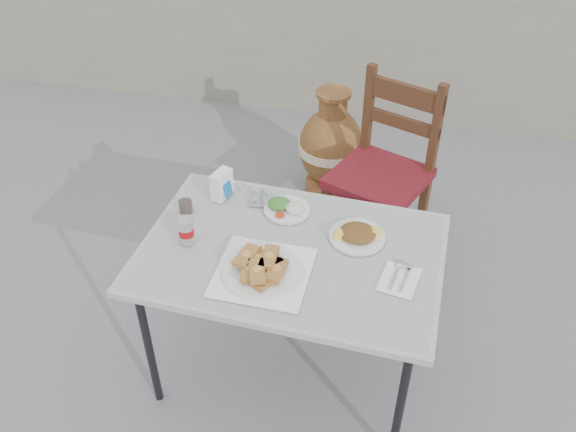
% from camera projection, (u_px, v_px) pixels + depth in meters
% --- Properties ---
extents(ground, '(80.00, 80.00, 0.00)m').
position_uv_depth(ground, '(294.00, 379.00, 2.66)').
color(ground, slate).
rests_on(ground, ground).
extents(cafe_table, '(1.17, 0.82, 0.69)m').
position_uv_depth(cafe_table, '(291.00, 259.00, 2.32)').
color(cafe_table, black).
rests_on(cafe_table, ground).
extents(pide_plate, '(0.34, 0.34, 0.07)m').
position_uv_depth(pide_plate, '(263.00, 266.00, 2.18)').
color(pide_plate, white).
rests_on(pide_plate, cafe_table).
extents(salad_rice_plate, '(0.19, 0.19, 0.05)m').
position_uv_depth(salad_rice_plate, '(287.00, 207.00, 2.47)').
color(salad_rice_plate, white).
rests_on(salad_rice_plate, cafe_table).
extents(salad_chopped_plate, '(0.22, 0.22, 0.05)m').
position_uv_depth(salad_chopped_plate, '(357.00, 234.00, 2.33)').
color(salad_chopped_plate, white).
rests_on(salad_chopped_plate, cafe_table).
extents(soda_can, '(0.06, 0.06, 0.11)m').
position_uv_depth(soda_can, '(186.00, 231.00, 2.30)').
color(soda_can, silver).
rests_on(soda_can, cafe_table).
extents(cola_glass, '(0.06, 0.06, 0.09)m').
position_uv_depth(cola_glass, '(185.00, 204.00, 2.45)').
color(cola_glass, white).
rests_on(cola_glass, cafe_table).
extents(napkin_holder, '(0.08, 0.11, 0.12)m').
position_uv_depth(napkin_holder, '(222.00, 184.00, 2.52)').
color(napkin_holder, white).
rests_on(napkin_holder, cafe_table).
extents(condiment_caddy, '(0.09, 0.08, 0.06)m').
position_uv_depth(condiment_caddy, '(260.00, 199.00, 2.51)').
color(condiment_caddy, silver).
rests_on(condiment_caddy, cafe_table).
extents(cutlery_napkin, '(0.16, 0.19, 0.01)m').
position_uv_depth(cutlery_napkin, '(400.00, 277.00, 2.17)').
color(cutlery_napkin, white).
rests_on(cutlery_napkin, cafe_table).
extents(chair, '(0.56, 0.56, 0.97)m').
position_uv_depth(chair, '(383.00, 171.00, 3.03)').
color(chair, '#381A0F').
rests_on(chair, ground).
extents(terracotta_urn, '(0.38, 0.38, 0.67)m').
position_uv_depth(terracotta_urn, '(331.00, 147.00, 3.57)').
color(terracotta_urn, brown).
rests_on(terracotta_urn, ground).
extents(back_wall, '(6.00, 0.25, 1.20)m').
position_uv_depth(back_wall, '(370.00, 32.00, 4.20)').
color(back_wall, gray).
rests_on(back_wall, ground).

